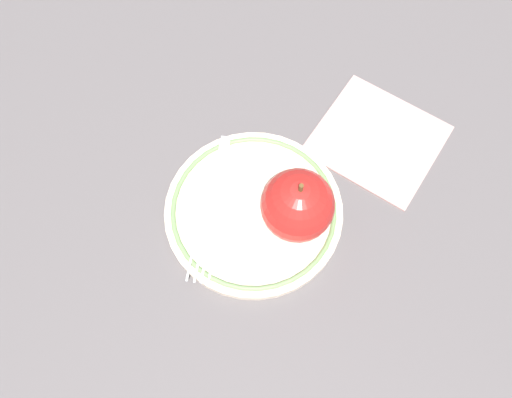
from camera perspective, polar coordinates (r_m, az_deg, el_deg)
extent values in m
plane|color=#554F51|center=(0.60, -0.82, -1.13)|extent=(2.00, 2.00, 0.00)
cylinder|color=beige|center=(0.59, 0.00, -1.11)|extent=(0.21, 0.21, 0.01)
torus|color=#6E9459|center=(0.59, 0.00, -0.90)|extent=(0.20, 0.20, 0.01)
sphere|color=red|center=(0.54, 4.77, -0.73)|extent=(0.08, 0.08, 0.08)
cylinder|color=brown|center=(0.50, 5.16, 1.26)|extent=(0.00, 0.00, 0.01)
cube|color=silver|center=(0.60, -4.26, 2.92)|extent=(0.07, 0.09, 0.00)
cube|color=silver|center=(0.58, -5.31, -2.41)|extent=(0.02, 0.02, 0.00)
cube|color=silver|center=(0.57, -7.27, -6.15)|extent=(0.04, 0.06, 0.00)
cube|color=silver|center=(0.57, -6.48, -6.27)|extent=(0.04, 0.06, 0.00)
cube|color=silver|center=(0.56, -5.68, -6.39)|extent=(0.04, 0.06, 0.00)
cube|color=silver|center=(0.56, -4.88, -6.51)|extent=(0.04, 0.06, 0.00)
cube|color=tan|center=(0.66, 13.74, 6.72)|extent=(0.17, 0.16, 0.01)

